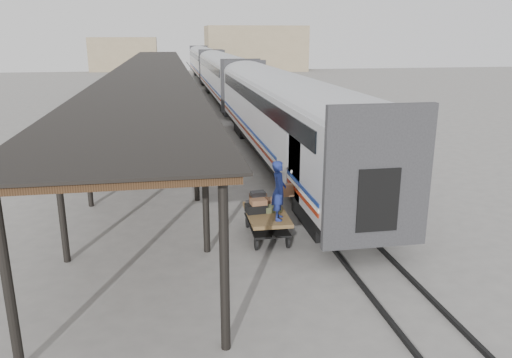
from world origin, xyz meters
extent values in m
plane|color=slate|center=(0.00, 0.00, 0.00)|extent=(160.00, 160.00, 0.00)
cube|color=silver|center=(3.20, 8.00, 2.60)|extent=(3.00, 24.00, 2.90)
cube|color=#28282B|center=(3.20, -3.90, 2.60)|extent=(3.04, 0.22, 3.50)
cube|color=black|center=(1.68, 8.00, 3.50)|extent=(0.04, 22.08, 0.65)
cube|color=black|center=(3.20, 8.00, 0.90)|extent=(2.55, 23.04, 0.50)
cube|color=silver|center=(3.20, 34.00, 2.60)|extent=(3.00, 24.00, 2.90)
cube|color=#28282B|center=(3.20, 22.10, 2.60)|extent=(3.04, 0.22, 3.50)
cube|color=black|center=(1.68, 34.00, 3.50)|extent=(0.04, 22.08, 0.65)
cube|color=black|center=(3.20, 34.00, 0.90)|extent=(2.55, 23.04, 0.50)
cube|color=silver|center=(3.20, 60.00, 2.60)|extent=(3.00, 24.00, 2.90)
cube|color=#28282B|center=(3.20, 48.10, 2.60)|extent=(3.04, 0.22, 3.50)
cube|color=black|center=(1.68, 60.00, 3.50)|extent=(0.04, 22.08, 0.65)
cube|color=black|center=(3.20, 60.00, 0.90)|extent=(2.55, 23.04, 0.50)
cube|color=black|center=(1.95, -0.50, 2.15)|extent=(0.50, 1.70, 2.00)
imported|color=beige|center=(1.95, -0.50, 2.01)|extent=(0.72, 0.89, 1.72)
cube|color=brown|center=(1.55, -0.65, 1.40)|extent=(0.57, 0.25, 0.42)
cube|color=#422B19|center=(-3.40, 24.00, 4.00)|extent=(4.60, 64.00, 0.18)
cube|color=black|center=(-3.40, 24.00, 4.12)|extent=(4.90, 64.30, 0.06)
cylinder|color=black|center=(-5.45, -7.00, 2.00)|extent=(0.20, 0.20, 4.00)
cylinder|color=black|center=(-5.45, 24.00, 2.00)|extent=(0.20, 0.20, 4.00)
cylinder|color=black|center=(-5.45, 55.00, 2.00)|extent=(0.20, 0.20, 4.00)
cylinder|color=black|center=(-1.35, -7.00, 2.00)|extent=(0.20, 0.20, 4.00)
cylinder|color=black|center=(-1.35, 24.00, 2.00)|extent=(0.20, 0.20, 4.00)
cylinder|color=black|center=(-1.35, 55.00, 2.00)|extent=(0.20, 0.20, 4.00)
cube|color=black|center=(2.48, 34.00, 0.06)|extent=(0.10, 150.00, 0.12)
cube|color=black|center=(3.92, 34.00, 0.06)|extent=(0.10, 150.00, 0.12)
cube|color=tan|center=(14.00, 78.00, 4.00)|extent=(18.00, 10.00, 8.00)
cube|color=tan|center=(-10.00, 82.00, 3.00)|extent=(12.00, 8.00, 6.00)
cube|color=brown|center=(0.66, -1.21, 0.80)|extent=(1.28, 2.42, 0.12)
cube|color=black|center=(0.66, -1.21, 0.45)|extent=(1.18, 2.31, 0.06)
cylinder|color=black|center=(0.15, -2.15, 0.20)|extent=(0.08, 0.40, 0.40)
cylinder|color=black|center=(1.15, -2.17, 0.20)|extent=(0.08, 0.40, 0.40)
cylinder|color=black|center=(0.17, -0.25, 0.20)|extent=(0.08, 0.40, 0.40)
cylinder|color=black|center=(1.17, -0.27, 0.20)|extent=(0.08, 0.40, 0.40)
cube|color=#363638|center=(0.39, -0.68, 0.97)|extent=(0.64, 0.45, 0.21)
cube|color=brown|center=(0.96, -0.52, 0.97)|extent=(0.62, 0.43, 0.22)
cube|color=black|center=(0.33, -1.13, 0.99)|extent=(0.71, 0.53, 0.27)
cube|color=#4E5533|center=(0.87, -1.13, 0.96)|extent=(0.56, 0.43, 0.19)
cube|color=#43291B|center=(0.47, -0.71, 1.19)|extent=(0.66, 0.52, 0.22)
cube|color=brown|center=(0.40, -1.14, 1.20)|extent=(0.54, 0.41, 0.20)
cube|color=#363638|center=(0.45, -0.78, 1.36)|extent=(0.50, 0.39, 0.16)
cube|color=maroon|center=(-1.60, 17.52, 0.59)|extent=(1.00, 1.63, 0.97)
cube|color=maroon|center=(-1.59, 17.96, 1.24)|extent=(0.93, 0.66, 0.38)
cylinder|color=black|center=(-2.04, 16.94, 0.19)|extent=(0.14, 0.39, 0.39)
cylinder|color=black|center=(-1.18, 16.92, 0.19)|extent=(0.14, 0.39, 0.39)
cylinder|color=black|center=(-2.02, 18.12, 0.19)|extent=(0.14, 0.39, 0.39)
cylinder|color=black|center=(-1.16, 18.11, 0.19)|extent=(0.14, 0.39, 0.39)
imported|color=navy|center=(0.91, -1.86, 1.80)|extent=(0.57, 0.76, 1.87)
imported|color=black|center=(-2.79, 17.17, 0.83)|extent=(1.05, 0.64, 1.67)
camera|label=1|loc=(-2.30, -16.13, 6.39)|focal=35.00mm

